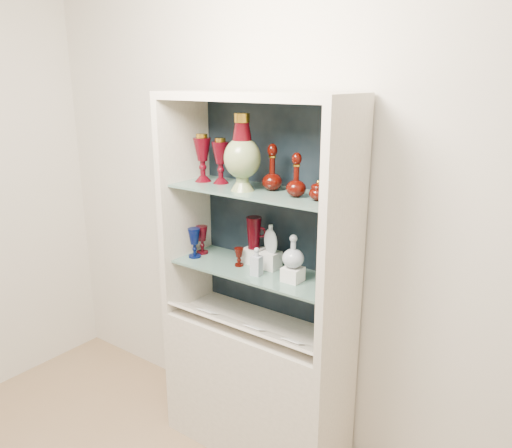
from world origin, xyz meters
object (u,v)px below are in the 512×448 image
Objects in this scene: cameo_medallion at (338,251)px; ruby_decanter_b at (296,174)px; lidded_bowl at (319,190)px; ruby_goblet_tall at (202,240)px; clear_square_bottle at (257,261)px; clear_round_decanter at (293,252)px; ruby_pitcher at (254,233)px; pedestal_lamp_right at (221,161)px; pedestal_lamp_left at (202,158)px; ruby_decanter_a at (272,164)px; flat_flask at (271,238)px; ruby_goblet_small at (239,257)px; cobalt_goblet at (194,243)px; enamel_urn at (242,153)px.

ruby_decanter_b is at bearing -153.19° from cameo_medallion.
ruby_decanter_b reaches higher than lidded_bowl.
clear_square_bottle is (0.44, -0.08, -0.01)m from ruby_goblet_tall.
cameo_medallion is (0.06, 0.11, -0.31)m from lidded_bowl.
ruby_decanter_b is at bearing 65.63° from clear_round_decanter.
clear_square_bottle is at bearing -166.27° from ruby_decanter_b.
ruby_pitcher is at bearing 9.38° from ruby_goblet_tall.
cameo_medallion is (0.66, 0.06, -0.38)m from pedestal_lamp_right.
pedestal_lamp_left is 0.87m from cameo_medallion.
pedestal_lamp_left is 1.15× the size of ruby_decanter_b.
pedestal_lamp_right is at bearing -177.49° from ruby_decanter_a.
flat_flask reaches higher than cameo_medallion.
ruby_pitcher reaches higher than ruby_goblet_tall.
flat_flask is (0.15, 0.07, 0.12)m from ruby_goblet_small.
flat_flask is at bearing 135.70° from ruby_decanter_a.
pedestal_lamp_left reaches higher than cameo_medallion.
pedestal_lamp_right reaches higher than ruby_pitcher.
clear_round_decanter is (0.48, -0.05, -0.39)m from pedestal_lamp_right.
clear_round_decanter is (0.18, -0.08, -0.02)m from flat_flask.
ruby_decanter_a is 1.56× the size of cobalt_goblet.
flat_flask is (0.00, 0.12, 0.09)m from clear_square_bottle.
lidded_bowl is 0.56× the size of ruby_pitcher.
pedestal_lamp_right reaches higher than ruby_decanter_b.
ruby_pitcher reaches higher than ruby_goblet_small.
pedestal_lamp_right is at bearing 163.74° from clear_square_bottle.
lidded_bowl is 0.44m from flat_flask.
lidded_bowl reaches higher than clear_round_decanter.
clear_round_decanter reaches higher than clear_square_bottle.
ruby_goblet_small is 0.35m from clear_round_decanter.
ruby_decanter_a is 2.04× the size of cameo_medallion.
pedestal_lamp_left is at bearing 169.57° from enamel_urn.
ruby_decanter_a is (0.32, 0.01, 0.01)m from pedestal_lamp_right.
ruby_decanter_a is 0.49m from clear_square_bottle.
lidded_bowl is 0.61× the size of ruby_goblet_tall.
clear_round_decanter is (0.62, 0.03, 0.07)m from cobalt_goblet.
pedestal_lamp_right reaches higher than flat_flask.
cameo_medallion is at bearing 5.92° from pedestal_lamp_left.
ruby_pitcher is 1.13× the size of flat_flask.
enamel_urn is 2.96× the size of cameo_medallion.
lidded_bowl is at bearing -2.01° from pedestal_lamp_left.
pedestal_lamp_right is 0.42m from ruby_pitcher.
cameo_medallion is (0.49, 0.01, -0.00)m from ruby_pitcher.
clear_round_decanter is at bearing -1.52° from ruby_goblet_small.
pedestal_lamp_left reaches higher than cobalt_goblet.
lidded_bowl reaches higher than ruby_goblet_tall.
cameo_medallion is at bearing 9.73° from cobalt_goblet.
ruby_decanter_b is 1.38× the size of clear_round_decanter.
pedestal_lamp_right reaches higher than ruby_goblet_small.
lidded_bowl reaches higher than ruby_pitcher.
ruby_goblet_tall is 1.63× the size of ruby_goblet_small.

